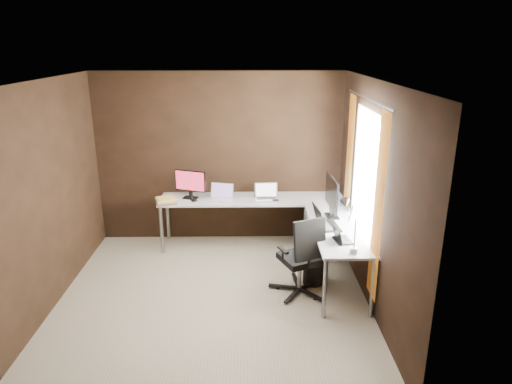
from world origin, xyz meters
The scene contains 15 objects.
room centered at (0.34, 0.07, 1.28)m, with size 3.60×3.60×2.50m.
desk centered at (0.84, 1.04, 0.68)m, with size 2.65×2.25×0.73m.
drawer_pedestal centered at (1.43, 1.15, 0.30)m, with size 0.42×0.50×0.60m, color silver.
monitor_left centered at (-0.41, 1.52, 0.96)m, with size 0.45×0.21×0.41m.
monitor_right centered at (1.48, 0.75, 1.03)m, with size 0.16×0.64×0.52m.
laptop_white centered at (0.03, 1.46, 0.78)m, with size 0.37×0.31×0.22m.
laptop_silver centered at (0.68, 1.46, 0.78)m, with size 0.35×0.26×0.23m.
laptop_black_big centered at (1.34, 0.42, 0.79)m, with size 0.33×0.43×0.26m.
laptop_black_small centered at (1.46, -0.01, 0.77)m, with size 0.22×0.28×0.17m.
book_stack centered at (-0.73, 1.30, 0.77)m, with size 0.33×0.30×0.09m.
mouse_left centered at (-0.35, 1.36, 0.75)m, with size 0.09×0.06×0.04m, color black.
mouse_corner centered at (0.80, 1.35, 0.75)m, with size 0.09×0.06×0.04m, color black.
desk_lamp centered at (1.48, -0.25, 1.10)m, with size 0.19×0.22×0.59m.
office_chair centered at (1.05, 0.11, 0.29)m, with size 0.56×0.60×1.00m.
wastebasket centered at (1.23, 0.35, 0.15)m, with size 0.26×0.26×0.30m, color black.
Camera 1 is at (0.43, -4.73, 2.87)m, focal length 32.00 mm.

